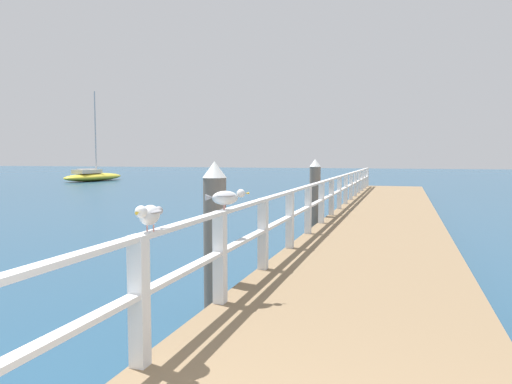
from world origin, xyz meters
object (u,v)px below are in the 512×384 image
(dock_piling_far, at_px, (315,195))
(boat_0, at_px, (93,176))
(seagull_background, at_px, (226,197))
(seagull_foreground, at_px, (149,214))
(dock_piling_near, at_px, (215,237))

(dock_piling_far, relative_size, boat_0, 0.26)
(dock_piling_far, xyz_separation_m, boat_0, (-21.34, 19.83, -0.56))
(dock_piling_far, distance_m, seagull_background, 7.43)
(seagull_foreground, relative_size, seagull_background, 1.14)
(seagull_background, relative_size, boat_0, 0.06)
(seagull_foreground, bearing_deg, boat_0, -63.46)
(seagull_foreground, height_order, seagull_background, same)
(dock_piling_near, xyz_separation_m, dock_piling_far, (0.00, 6.77, 0.00))
(dock_piling_near, xyz_separation_m, seagull_background, (0.39, -0.63, 0.55))
(seagull_background, bearing_deg, boat_0, -175.74)
(seagull_background, distance_m, boat_0, 34.86)
(dock_piling_near, bearing_deg, seagull_foreground, -80.18)
(seagull_background, bearing_deg, dock_piling_far, 148.67)
(seagull_foreground, distance_m, seagull_background, 1.58)
(seagull_foreground, bearing_deg, dock_piling_near, -90.66)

